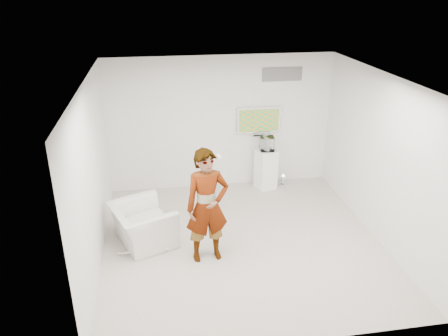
# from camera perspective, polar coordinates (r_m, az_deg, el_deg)

# --- Properties ---
(room) EXTENTS (5.01, 5.01, 3.00)m
(room) POSITION_cam_1_polar(r_m,az_deg,el_deg) (7.46, 2.55, 0.11)
(room) COLOR beige
(room) RESTS_ON ground
(tv) EXTENTS (1.00, 0.08, 0.60)m
(tv) POSITION_cam_1_polar(r_m,az_deg,el_deg) (9.87, 4.55, 6.26)
(tv) COLOR silver
(tv) RESTS_ON room
(logo_decal) EXTENTS (0.90, 0.02, 0.30)m
(logo_decal) POSITION_cam_1_polar(r_m,az_deg,el_deg) (9.79, 7.60, 12.04)
(logo_decal) COLOR slate
(logo_decal) RESTS_ON room
(person) EXTENTS (0.78, 0.56, 2.00)m
(person) POSITION_cam_1_polar(r_m,az_deg,el_deg) (7.25, -2.22, -5.01)
(person) COLOR silver
(person) RESTS_ON room
(armchair) EXTENTS (1.33, 1.41, 0.73)m
(armchair) POSITION_cam_1_polar(r_m,az_deg,el_deg) (8.10, -10.58, -7.29)
(armchair) COLOR silver
(armchair) RESTS_ON room
(pedestal) EXTENTS (0.56, 0.56, 0.93)m
(pedestal) POSITION_cam_1_polar(r_m,az_deg,el_deg) (10.02, 5.48, -0.12)
(pedestal) COLOR white
(pedestal) RESTS_ON room
(floor_uplight) EXTENTS (0.21, 0.21, 0.27)m
(floor_uplight) POSITION_cam_1_polar(r_m,az_deg,el_deg) (10.29, 7.72, -1.60)
(floor_uplight) COLOR white
(floor_uplight) RESTS_ON room
(vitrine) EXTENTS (0.34, 0.34, 0.31)m
(vitrine) POSITION_cam_1_polar(r_m,az_deg,el_deg) (9.79, 5.61, 3.20)
(vitrine) COLOR white
(vitrine) RESTS_ON pedestal
(console) EXTENTS (0.09, 0.18, 0.23)m
(console) POSITION_cam_1_polar(r_m,az_deg,el_deg) (9.80, 5.60, 2.98)
(console) COLOR white
(console) RESTS_ON pedestal
(wii_remote) EXTENTS (0.06, 0.15, 0.04)m
(wii_remote) POSITION_cam_1_polar(r_m,az_deg,el_deg) (7.10, -0.66, 1.51)
(wii_remote) COLOR white
(wii_remote) RESTS_ON person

